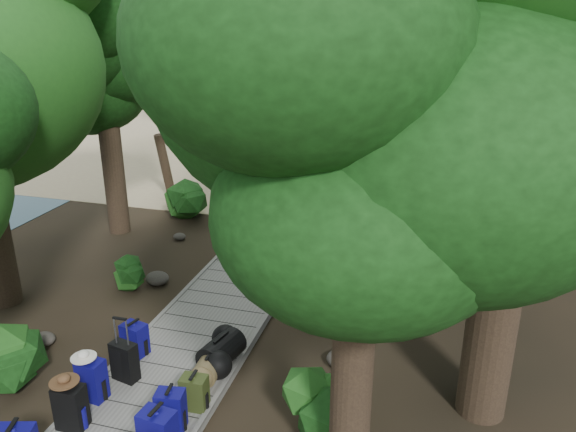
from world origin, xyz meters
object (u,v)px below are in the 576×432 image
(backpack_left_b, at_px, (70,405))
(backpack_right_d, at_px, (194,391))
(backpack_left_c, at_px, (92,377))
(backpack_left_d, at_px, (135,338))
(duffel_right_khaki, at_px, (210,366))
(kayak, at_px, (226,166))
(lone_suitcase_on_sand, at_px, (327,182))
(duffel_right_black, at_px, (222,351))
(sun_lounger, at_px, (421,179))
(suitcase_on_boardwalk, at_px, (125,361))
(backpack_right_c, at_px, (171,408))

(backpack_left_b, bearing_deg, backpack_right_d, 27.48)
(backpack_left_c, distance_m, backpack_left_d, 1.19)
(duffel_right_khaki, relative_size, kayak, 0.18)
(backpack_left_c, relative_size, lone_suitcase_on_sand, 1.04)
(backpack_left_b, height_order, lone_suitcase_on_sand, backpack_left_b)
(backpack_left_c, height_order, backpack_right_d, backpack_left_c)
(backpack_left_c, bearing_deg, duffel_right_black, 47.80)
(duffel_right_black, distance_m, kayak, 11.91)
(backpack_left_d, bearing_deg, duffel_right_khaki, 3.15)
(duffel_right_khaki, height_order, sun_lounger, sun_lounger)
(duffel_right_khaki, xyz_separation_m, suitcase_on_boardwalk, (-1.25, -0.39, 0.12))
(backpack_left_b, bearing_deg, suitcase_on_boardwalk, 81.07)
(duffel_right_khaki, height_order, suitcase_on_boardwalk, suitcase_on_boardwalk)
(duffel_right_khaki, height_order, duffel_right_black, duffel_right_black)
(duffel_right_khaki, height_order, kayak, duffel_right_khaki)
(backpack_left_b, distance_m, sun_lounger, 13.40)
(backpack_left_b, bearing_deg, duffel_right_khaki, 45.83)
(duffel_right_khaki, relative_size, sun_lounger, 0.32)
(backpack_left_d, height_order, backpack_right_d, backpack_left_d)
(backpack_left_c, relative_size, duffel_right_khaki, 1.21)
(backpack_right_d, distance_m, duffel_right_black, 1.10)
(sun_lounger, bearing_deg, duffel_right_khaki, -88.83)
(backpack_right_c, relative_size, duffel_right_black, 0.86)
(sun_lounger, bearing_deg, duffel_right_black, -89.06)
(backpack_right_d, bearing_deg, sun_lounger, 75.65)
(backpack_left_b, bearing_deg, duffel_right_black, 51.23)
(backpack_left_b, height_order, suitcase_on_boardwalk, backpack_left_b)
(backpack_right_d, xyz_separation_m, suitcase_on_boardwalk, (-1.32, 0.32, 0.03))
(backpack_left_b, height_order, sun_lounger, backpack_left_b)
(duffel_right_black, xyz_separation_m, lone_suitcase_on_sand, (-0.33, 9.66, 0.00))
(backpack_right_d, distance_m, duffel_right_khaki, 0.72)
(backpack_left_b, height_order, backpack_left_d, backpack_left_b)
(duffel_right_black, distance_m, suitcase_on_boardwalk, 1.51)
(backpack_left_c, xyz_separation_m, backpack_right_c, (1.41, -0.26, -0.03))
(lone_suitcase_on_sand, height_order, kayak, lone_suitcase_on_sand)
(backpack_left_d, xyz_separation_m, sun_lounger, (4.05, 10.99, -0.10))
(duffel_right_black, xyz_separation_m, suitcase_on_boardwalk, (-1.29, -0.78, 0.08))
(backpack_left_b, xyz_separation_m, sun_lounger, (3.97, 12.79, -0.16))
(backpack_left_d, distance_m, lone_suitcase_on_sand, 9.85)
(backpack_left_c, xyz_separation_m, duffel_right_khaki, (1.47, 0.93, -0.16))
(backpack_right_c, distance_m, suitcase_on_boardwalk, 1.44)
(duffel_right_khaki, xyz_separation_m, lone_suitcase_on_sand, (-0.29, 10.05, 0.05))
(backpack_left_b, relative_size, backpack_left_c, 1.02)
(duffel_right_black, bearing_deg, lone_suitcase_on_sand, 105.15)
(backpack_left_d, distance_m, backpack_right_d, 1.81)
(backpack_left_c, xyz_separation_m, kayak, (-2.84, 12.40, -0.29))
(backpack_left_c, height_order, duffel_right_khaki, backpack_left_c)
(backpack_right_d, distance_m, lone_suitcase_on_sand, 10.76)
(backpack_left_c, bearing_deg, backpack_right_c, -3.84)
(lone_suitcase_on_sand, xyz_separation_m, sun_lounger, (2.88, 1.21, -0.04))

